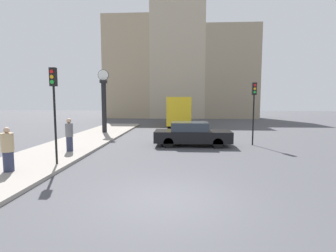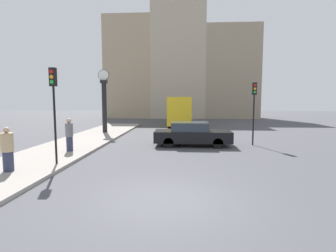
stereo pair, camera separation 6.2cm
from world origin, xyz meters
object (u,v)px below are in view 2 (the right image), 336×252
sedan_car (192,134)px  street_clock (104,103)px  pedestrian_tan_coat (8,150)px  pedestrian_grey_jacket (69,135)px  traffic_light_near (54,96)px  traffic_light_far (254,101)px  bus_distant (180,110)px

sedan_car → street_clock: 8.99m
pedestrian_tan_coat → pedestrian_grey_jacket: 4.03m
traffic_light_near → traffic_light_far: traffic_light_near is taller
pedestrian_tan_coat → traffic_light_far: bearing=33.3°
bus_distant → pedestrian_tan_coat: bus_distant is taller
traffic_light_near → traffic_light_far: bearing=31.6°
sedan_car → pedestrian_tan_coat: pedestrian_tan_coat is taller
pedestrian_tan_coat → bus_distant: bearing=72.2°
bus_distant → street_clock: (-6.14, -7.45, 0.84)m
traffic_light_near → sedan_car: bearing=43.0°
sedan_car → bus_distant: (-0.94, 12.66, 1.02)m
traffic_light_near → pedestrian_grey_jacket: (-0.64, 2.74, -2.00)m
pedestrian_tan_coat → pedestrian_grey_jacket: bearing=81.2°
pedestrian_grey_jacket → traffic_light_near: bearing=-76.8°
traffic_light_far → pedestrian_tan_coat: 13.27m
sedan_car → traffic_light_near: traffic_light_near is taller
street_clock → traffic_light_far: bearing=-23.5°
traffic_light_far → pedestrian_grey_jacket: traffic_light_far is taller
bus_distant → pedestrian_grey_jacket: size_ratio=5.28×
traffic_light_near → street_clock: bearing=96.3°
traffic_light_near → pedestrian_grey_jacket: traffic_light_near is taller
traffic_light_far → street_clock: street_clock is taller
sedan_car → bus_distant: bus_distant is taller
traffic_light_near → pedestrian_grey_jacket: 3.46m
sedan_car → traffic_light_far: traffic_light_far is taller
sedan_car → pedestrian_tan_coat: (-7.16, -6.74, 0.23)m
traffic_light_near → traffic_light_far: (9.73, 5.97, -0.22)m
traffic_light_near → pedestrian_tan_coat: (-1.26, -1.23, -2.04)m
sedan_car → street_clock: street_clock is taller
traffic_light_near → traffic_light_far: size_ratio=1.03×
traffic_light_near → street_clock: size_ratio=0.78×
sedan_car → pedestrian_tan_coat: bearing=-136.7°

